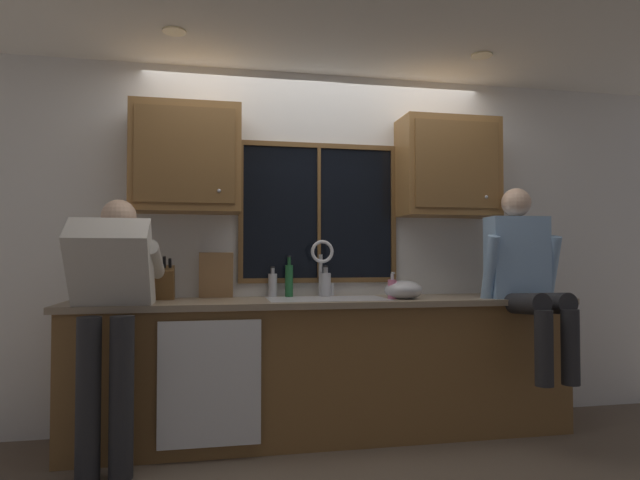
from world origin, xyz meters
TOP-DOWN VIEW (x-y plane):
  - back_wall at (0.00, 0.06)m, footprint 5.70×0.12m
  - ceiling_downlight_left at (-0.99, -0.60)m, footprint 0.14×0.14m
  - ceiling_downlight_right at (0.99, -0.60)m, footprint 0.14×0.14m
  - window_glass at (0.00, -0.01)m, footprint 1.10×0.02m
  - window_frame_top at (0.00, -0.02)m, footprint 1.17×0.02m
  - window_frame_bottom at (0.00, -0.02)m, footprint 1.17×0.02m
  - window_frame_left at (-0.57, -0.02)m, footprint 0.03×0.02m
  - window_frame_right at (0.57, -0.02)m, footprint 0.03×0.02m
  - window_mullion_center at (0.00, -0.02)m, footprint 0.02×0.02m
  - lower_cabinet_run at (0.00, -0.29)m, footprint 3.30×0.58m
  - countertop at (0.00, -0.31)m, footprint 3.36×0.62m
  - dishwasher_front at (-0.77, -0.61)m, footprint 0.60×0.02m
  - upper_cabinet_left at (-0.93, -0.17)m, footprint 0.71×0.36m
  - upper_cabinet_right at (0.94, -0.17)m, footprint 0.71×0.36m
  - sink at (0.00, -0.30)m, footprint 0.80×0.46m
  - faucet at (0.01, -0.12)m, footprint 0.18×0.09m
  - person_standing at (-1.33, -0.61)m, footprint 0.53×0.69m
  - person_sitting_on_counter at (1.31, -0.57)m, footprint 0.54×0.61m
  - knife_block at (-1.07, -0.17)m, footprint 0.12×0.18m
  - cutting_board at (-0.74, -0.08)m, footprint 0.23×0.09m
  - mixing_bowl at (0.51, -0.39)m, footprint 0.26×0.26m
  - soap_dispenser at (0.43, -0.41)m, footprint 0.06×0.07m
  - bottle_green_glass at (0.03, -0.10)m, footprint 0.07×0.07m
  - bottle_tall_clear at (-0.34, -0.06)m, footprint 0.06×0.06m
  - bottle_amber_small at (-0.23, -0.09)m, footprint 0.06×0.06m

SIDE VIEW (x-z plane):
  - lower_cabinet_run at x=0.00m, z-range 0.00..0.88m
  - dishwasher_front at x=-0.77m, z-range 0.09..0.83m
  - sink at x=0.00m, z-range 0.72..0.93m
  - countertop at x=0.00m, z-range 0.88..0.92m
  - person_standing at x=-1.33m, z-range 0.18..1.74m
  - mixing_bowl at x=0.51m, z-range 0.91..1.04m
  - soap_dispenser at x=0.43m, z-range 0.90..1.08m
  - bottle_tall_clear at x=-0.34m, z-range 0.90..1.12m
  - bottle_green_glass at x=0.03m, z-range 0.90..1.12m
  - knife_block at x=-1.07m, z-range 0.87..1.19m
  - window_frame_bottom at x=0.00m, z-range 1.01..1.05m
  - bottle_amber_small at x=-0.23m, z-range 0.89..1.19m
  - cutting_board at x=-0.74m, z-range 0.92..1.23m
  - person_sitting_on_counter at x=1.31m, z-range 0.47..1.73m
  - faucet at x=0.01m, z-range 0.97..1.37m
  - back_wall at x=0.00m, z-range 0.00..2.55m
  - window_glass at x=0.00m, z-range 1.05..2.00m
  - window_frame_left at x=-0.57m, z-range 1.05..2.00m
  - window_frame_right at x=0.57m, z-range 1.05..2.00m
  - window_mullion_center at x=0.00m, z-range 1.05..2.00m
  - upper_cabinet_left at x=-0.93m, z-range 1.50..2.22m
  - upper_cabinet_right at x=0.94m, z-range 1.50..2.22m
  - window_frame_top at x=0.00m, z-range 2.00..2.04m
  - ceiling_downlight_left at x=-0.99m, z-range 2.54..2.55m
  - ceiling_downlight_right at x=0.99m, z-range 2.54..2.55m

